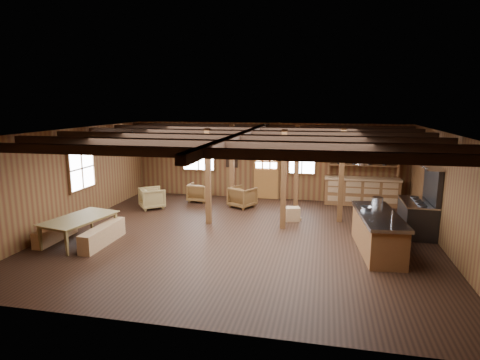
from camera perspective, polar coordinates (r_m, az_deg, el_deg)
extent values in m
cube|color=black|center=(10.80, 0.19, -8.12)|extent=(10.00, 9.00, 0.02)
cube|color=black|center=(10.23, 0.20, 6.97)|extent=(10.00, 9.00, 0.02)
cube|color=#582C19|center=(12.44, -23.02, 0.27)|extent=(0.02, 9.00, 2.80)
cube|color=#582C19|center=(10.62, 27.70, -1.84)|extent=(0.02, 9.00, 2.80)
cube|color=#582C19|center=(14.80, 3.78, 2.71)|extent=(10.00, 0.02, 2.80)
cube|color=#582C19|center=(6.24, -8.46, -9.07)|extent=(10.00, 0.02, 2.80)
cube|color=black|center=(6.87, -5.82, 3.85)|extent=(9.80, 0.12, 0.18)
cube|color=black|center=(8.30, -2.65, 5.12)|extent=(9.80, 0.12, 0.18)
cube|color=black|center=(9.76, -0.41, 6.01)|extent=(9.80, 0.12, 0.18)
cube|color=black|center=(11.22, 1.25, 6.66)|extent=(9.80, 0.12, 0.18)
cube|color=black|center=(12.69, 2.53, 7.16)|extent=(9.80, 0.12, 0.18)
cube|color=black|center=(13.97, 3.43, 7.50)|extent=(9.80, 0.12, 0.18)
cube|color=black|center=(10.24, 0.20, 6.25)|extent=(0.18, 8.82, 0.18)
cube|color=#4E2D16|center=(11.67, -4.57, 0.46)|extent=(0.15, 0.15, 2.80)
cube|color=#4E2D16|center=(13.71, -1.15, 2.07)|extent=(0.15, 0.15, 2.80)
cube|color=#4E2D16|center=(11.25, 6.24, 0.03)|extent=(0.15, 0.15, 2.80)
cube|color=#4E2D16|center=(13.39, 8.06, 1.75)|extent=(0.15, 0.15, 2.80)
cube|color=#4E2D16|center=(12.19, 14.23, 0.60)|extent=(0.15, 0.15, 2.80)
cube|color=brown|center=(14.89, 3.71, -0.56)|extent=(0.90, 0.06, 1.10)
cube|color=#4E2D16|center=(14.88, 1.90, 1.41)|extent=(0.06, 0.08, 2.10)
cube|color=#4E2D16|center=(14.74, 5.58, 1.27)|extent=(0.06, 0.08, 2.10)
cube|color=#4E2D16|center=(14.66, 3.79, 5.47)|extent=(1.02, 0.08, 0.06)
cube|color=white|center=(14.72, 3.76, 3.26)|extent=(0.84, 0.02, 0.90)
cube|color=white|center=(15.32, -5.92, 3.71)|extent=(1.20, 0.02, 1.20)
cube|color=#4E2D16|center=(15.32, -5.92, 3.71)|extent=(1.32, 0.06, 1.32)
cube|color=white|center=(14.60, 8.83, 3.28)|extent=(0.90, 0.02, 1.20)
cube|color=#4E2D16|center=(14.60, 8.83, 3.28)|extent=(1.02, 0.06, 1.32)
cube|color=white|center=(12.79, -21.63, 1.55)|extent=(0.02, 1.20, 1.20)
cube|color=#4E2D16|center=(12.79, -21.63, 1.55)|extent=(0.14, 1.24, 1.32)
cube|color=silver|center=(14.94, -1.18, 4.36)|extent=(0.50, 0.03, 0.40)
cube|color=black|center=(14.93, -1.18, 4.35)|extent=(0.55, 0.02, 0.45)
cube|color=silver|center=(15.10, -3.40, 4.03)|extent=(0.35, 0.03, 0.45)
cube|color=black|center=(15.09, -3.41, 4.03)|extent=(0.40, 0.02, 0.50)
cube|color=silver|center=(15.01, -1.17, 2.46)|extent=(0.40, 0.03, 0.30)
cube|color=black|center=(15.00, -1.18, 2.46)|extent=(0.45, 0.02, 0.35)
cube|color=brown|center=(14.58, 16.90, -1.67)|extent=(2.50, 0.55, 0.90)
cube|color=#9B7146|center=(14.46, 17.01, 0.17)|extent=(2.55, 0.60, 0.06)
cube|color=brown|center=(14.46, 17.10, 2.05)|extent=(2.30, 0.35, 0.04)
cube|color=brown|center=(14.41, 17.17, 3.42)|extent=(2.30, 0.35, 0.04)
cube|color=brown|center=(14.37, 17.25, 4.80)|extent=(2.30, 0.35, 0.04)
cube|color=brown|center=(14.35, 12.59, 3.62)|extent=(0.04, 0.35, 1.40)
cube|color=brown|center=(14.56, 21.69, 3.21)|extent=(0.04, 0.35, 1.40)
cylinder|color=#2E2D30|center=(11.25, -15.00, 5.77)|extent=(0.02, 0.02, 0.45)
cone|color=white|center=(11.29, -14.92, 4.13)|extent=(0.36, 0.36, 0.22)
cylinder|color=#2E2D30|center=(12.55, -4.67, 6.61)|extent=(0.02, 0.02, 0.45)
cone|color=white|center=(12.58, -4.64, 5.13)|extent=(0.36, 0.36, 0.22)
cylinder|color=#2E2D30|center=(10.37, 16.96, 5.11)|extent=(0.04, 3.00, 0.04)
cylinder|color=#2E2D30|center=(9.04, 17.12, 3.60)|extent=(0.01, 0.01, 0.22)
cylinder|color=silver|center=(9.07, 17.06, 2.47)|extent=(0.24, 0.24, 0.14)
cylinder|color=#2E2D30|center=(9.49, 17.42, 4.11)|extent=(0.01, 0.01, 0.15)
cylinder|color=#2E2D30|center=(9.51, 17.37, 3.23)|extent=(0.19, 0.19, 0.14)
cylinder|color=#2E2D30|center=(9.93, 16.72, 4.21)|extent=(0.01, 0.01, 0.23)
cylinder|color=silver|center=(9.96, 16.66, 3.14)|extent=(0.27, 0.27, 0.14)
cylinder|color=#2E2D30|center=(10.37, 16.39, 4.66)|extent=(0.01, 0.01, 0.17)
cylinder|color=#2E2D30|center=(10.39, 16.34, 3.81)|extent=(0.19, 0.19, 0.14)
cylinder|color=#2E2D30|center=(10.84, 17.04, 4.65)|extent=(0.01, 0.01, 0.26)
cylinder|color=silver|center=(10.86, 16.98, 3.60)|extent=(0.20, 0.20, 0.14)
cylinder|color=#2E2D30|center=(11.28, 16.89, 4.97)|extent=(0.01, 0.01, 0.23)
cylinder|color=#2E2D30|center=(11.30, 16.83, 4.05)|extent=(0.20, 0.20, 0.14)
cylinder|color=#2E2D30|center=(11.72, 16.12, 5.25)|extent=(0.01, 0.01, 0.22)
cylinder|color=silver|center=(11.74, 16.08, 4.38)|extent=(0.24, 0.24, 0.14)
cube|color=brown|center=(10.19, 18.98, -7.33)|extent=(1.03, 2.47, 0.86)
cube|color=silver|center=(10.05, 19.14, -4.78)|extent=(1.12, 2.57, 0.08)
cylinder|color=#2E2D30|center=(9.48, 19.57, -5.75)|extent=(0.44, 0.44, 0.06)
cylinder|color=silver|center=(9.47, 20.83, -4.91)|extent=(0.03, 0.03, 0.30)
cube|color=#9B7146|center=(12.24, 7.46, -4.82)|extent=(0.55, 0.45, 0.42)
cube|color=#2E2D30|center=(11.90, 23.83, -5.03)|extent=(0.77, 1.45, 0.87)
cube|color=silver|center=(11.79, 24.00, -2.90)|extent=(0.79, 1.47, 0.04)
cube|color=#2E2D30|center=(11.76, 25.72, -0.51)|extent=(0.12, 1.45, 0.97)
cube|color=silver|center=(11.65, 25.34, 1.84)|extent=(0.40, 1.55, 0.05)
imported|color=olive|center=(11.05, -21.65, -6.64)|extent=(1.39, 2.04, 0.66)
cube|color=#9B7146|center=(11.51, -24.74, -6.84)|extent=(0.28, 1.48, 0.41)
cube|color=#9B7146|center=(10.76, -18.93, -7.43)|extent=(0.32, 1.72, 0.47)
imported|color=brown|center=(14.53, -5.86, -1.77)|extent=(0.73, 0.75, 0.66)
imported|color=brown|center=(13.67, 0.34, -2.43)|extent=(1.03, 1.04, 0.71)
imported|color=olive|center=(13.85, -12.38, -2.52)|extent=(1.08, 1.07, 0.71)
cylinder|color=silver|center=(10.99, 18.96, -2.77)|extent=(0.28, 0.28, 0.17)
imported|color=silver|center=(10.35, 17.57, -3.82)|extent=(0.35, 0.35, 0.07)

